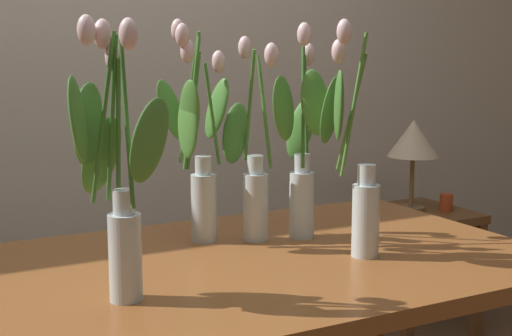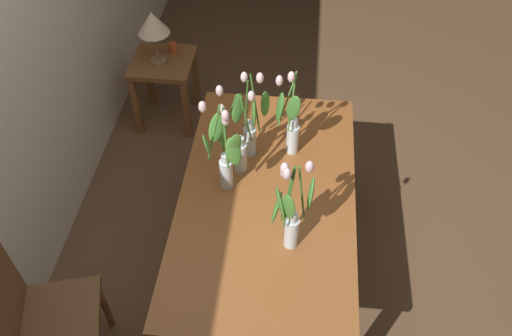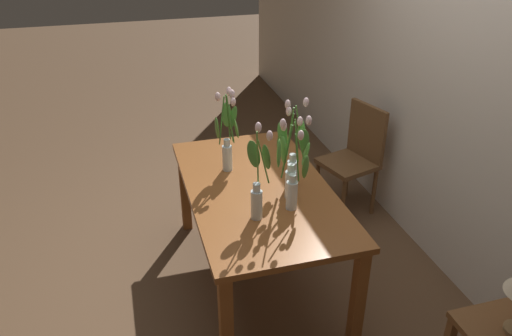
{
  "view_description": "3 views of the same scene",
  "coord_description": "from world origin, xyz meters",
  "px_view_note": "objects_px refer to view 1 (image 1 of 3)",
  "views": [
    {
      "loc": [
        -0.72,
        -1.52,
        1.25
      ],
      "look_at": [
        0.05,
        -0.08,
        0.98
      ],
      "focal_mm": 51.03,
      "sensor_mm": 36.0,
      "label": 1
    },
    {
      "loc": [
        -1.73,
        -0.12,
        2.82
      ],
      "look_at": [
        -0.04,
        0.05,
        0.99
      ],
      "focal_mm": 37.03,
      "sensor_mm": 36.0,
      "label": 2
    },
    {
      "loc": [
        2.67,
        -0.77,
        2.37
      ],
      "look_at": [
        -0.01,
        -0.01,
        0.87
      ],
      "focal_mm": 34.87,
      "sensor_mm": 36.0,
      "label": 3
    }
  ],
  "objects_px": {
    "side_table": "(416,237)",
    "pillar_candle": "(446,202)",
    "tulip_vase_0": "(115,185)",
    "tulip_vase_1": "(356,178)",
    "dining_table": "(222,300)",
    "tulip_vase_4": "(256,173)",
    "tulip_vase_3": "(303,170)",
    "table_lamp": "(413,141)",
    "tulip_vase_2": "(198,153)"
  },
  "relations": [
    {
      "from": "tulip_vase_1",
      "to": "tulip_vase_2",
      "type": "bearing_deg",
      "value": 132.67
    },
    {
      "from": "side_table",
      "to": "tulip_vase_1",
      "type": "bearing_deg",
      "value": -136.69
    },
    {
      "from": "dining_table",
      "to": "tulip_vase_1",
      "type": "distance_m",
      "value": 0.44
    },
    {
      "from": "tulip_vase_3",
      "to": "table_lamp",
      "type": "xyz_separation_m",
      "value": [
        1.04,
        0.79,
        -0.07
      ]
    },
    {
      "from": "tulip_vase_0",
      "to": "table_lamp",
      "type": "xyz_separation_m",
      "value": [
        1.64,
        1.03,
        -0.12
      ]
    },
    {
      "from": "tulip_vase_2",
      "to": "tulip_vase_4",
      "type": "distance_m",
      "value": 0.17
    },
    {
      "from": "pillar_candle",
      "to": "tulip_vase_2",
      "type": "bearing_deg",
      "value": -157.06
    },
    {
      "from": "table_lamp",
      "to": "tulip_vase_1",
      "type": "bearing_deg",
      "value": -135.69
    },
    {
      "from": "tulip_vase_3",
      "to": "side_table",
      "type": "bearing_deg",
      "value": 35.91
    },
    {
      "from": "dining_table",
      "to": "pillar_candle",
      "type": "xyz_separation_m",
      "value": [
        1.47,
        0.83,
        -0.06
      ]
    },
    {
      "from": "side_table",
      "to": "tulip_vase_2",
      "type": "bearing_deg",
      "value": -153.22
    },
    {
      "from": "tulip_vase_2",
      "to": "side_table",
      "type": "height_order",
      "value": "tulip_vase_2"
    },
    {
      "from": "dining_table",
      "to": "tulip_vase_0",
      "type": "bearing_deg",
      "value": -156.72
    },
    {
      "from": "tulip_vase_3",
      "to": "tulip_vase_4",
      "type": "bearing_deg",
      "value": 160.14
    },
    {
      "from": "tulip_vase_3",
      "to": "tulip_vase_4",
      "type": "relative_size",
      "value": 1.06
    },
    {
      "from": "pillar_candle",
      "to": "tulip_vase_3",
      "type": "bearing_deg",
      "value": -148.9
    },
    {
      "from": "tulip_vase_1",
      "to": "table_lamp",
      "type": "height_order",
      "value": "tulip_vase_1"
    },
    {
      "from": "pillar_candle",
      "to": "tulip_vase_0",
      "type": "bearing_deg",
      "value": -151.65
    },
    {
      "from": "tulip_vase_0",
      "to": "side_table",
      "type": "relative_size",
      "value": 1.04
    },
    {
      "from": "tulip_vase_0",
      "to": "tulip_vase_1",
      "type": "relative_size",
      "value": 0.99
    },
    {
      "from": "tulip_vase_4",
      "to": "table_lamp",
      "type": "distance_m",
      "value": 1.38
    },
    {
      "from": "tulip_vase_4",
      "to": "side_table",
      "type": "bearing_deg",
      "value": 31.53
    },
    {
      "from": "tulip_vase_0",
      "to": "pillar_candle",
      "type": "distance_m",
      "value": 2.04
    },
    {
      "from": "tulip_vase_1",
      "to": "tulip_vase_3",
      "type": "bearing_deg",
      "value": 95.51
    },
    {
      "from": "tulip_vase_1",
      "to": "tulip_vase_3",
      "type": "height_order",
      "value": "tulip_vase_1"
    },
    {
      "from": "tulip_vase_0",
      "to": "tulip_vase_4",
      "type": "bearing_deg",
      "value": 31.43
    },
    {
      "from": "table_lamp",
      "to": "dining_table",
      "type": "bearing_deg",
      "value": -145.99
    },
    {
      "from": "side_table",
      "to": "pillar_candle",
      "type": "relative_size",
      "value": 7.33
    },
    {
      "from": "dining_table",
      "to": "tulip_vase_0",
      "type": "distance_m",
      "value": 0.46
    },
    {
      "from": "dining_table",
      "to": "tulip_vase_3",
      "type": "relative_size",
      "value": 2.79
    },
    {
      "from": "tulip_vase_4",
      "to": "side_table",
      "type": "xyz_separation_m",
      "value": [
        1.18,
        0.72,
        -0.49
      ]
    },
    {
      "from": "tulip_vase_3",
      "to": "tulip_vase_4",
      "type": "height_order",
      "value": "tulip_vase_3"
    },
    {
      "from": "tulip_vase_0",
      "to": "tulip_vase_3",
      "type": "height_order",
      "value": "same"
    },
    {
      "from": "tulip_vase_1",
      "to": "tulip_vase_4",
      "type": "bearing_deg",
      "value": 118.85
    },
    {
      "from": "tulip_vase_3",
      "to": "table_lamp",
      "type": "bearing_deg",
      "value": 37.01
    },
    {
      "from": "dining_table",
      "to": "table_lamp",
      "type": "relative_size",
      "value": 4.02
    },
    {
      "from": "tulip_vase_4",
      "to": "side_table",
      "type": "height_order",
      "value": "tulip_vase_4"
    },
    {
      "from": "tulip_vase_0",
      "to": "tulip_vase_2",
      "type": "xyz_separation_m",
      "value": [
        0.33,
        0.34,
        -0.0
      ]
    },
    {
      "from": "side_table",
      "to": "table_lamp",
      "type": "height_order",
      "value": "table_lamp"
    },
    {
      "from": "tulip_vase_1",
      "to": "pillar_candle",
      "type": "height_order",
      "value": "tulip_vase_1"
    },
    {
      "from": "tulip_vase_2",
      "to": "table_lamp",
      "type": "distance_m",
      "value": 1.48
    },
    {
      "from": "pillar_candle",
      "to": "table_lamp",
      "type": "bearing_deg",
      "value": 147.98
    },
    {
      "from": "dining_table",
      "to": "tulip_vase_4",
      "type": "bearing_deg",
      "value": 42.22
    },
    {
      "from": "dining_table",
      "to": "pillar_candle",
      "type": "bearing_deg",
      "value": 29.32
    },
    {
      "from": "tulip_vase_0",
      "to": "table_lamp",
      "type": "bearing_deg",
      "value": 32.24
    },
    {
      "from": "dining_table",
      "to": "pillar_candle",
      "type": "distance_m",
      "value": 1.69
    },
    {
      "from": "table_lamp",
      "to": "side_table",
      "type": "bearing_deg",
      "value": -53.04
    },
    {
      "from": "tulip_vase_3",
      "to": "tulip_vase_2",
      "type": "bearing_deg",
      "value": 159.68
    },
    {
      "from": "tulip_vase_4",
      "to": "tulip_vase_3",
      "type": "bearing_deg",
      "value": -19.86
    },
    {
      "from": "side_table",
      "to": "table_lamp",
      "type": "xyz_separation_m",
      "value": [
        -0.02,
        0.02,
        0.42
      ]
    }
  ]
}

